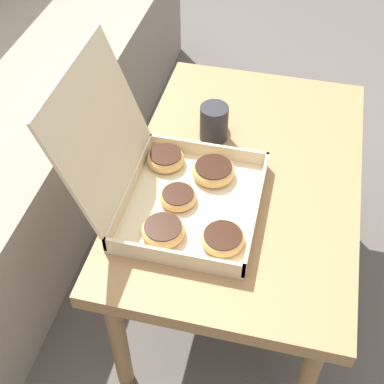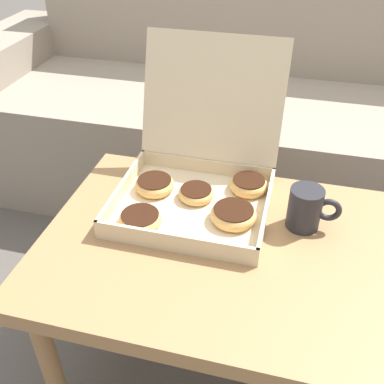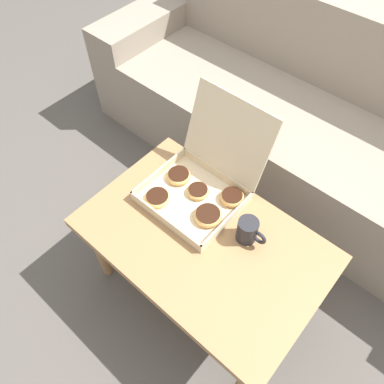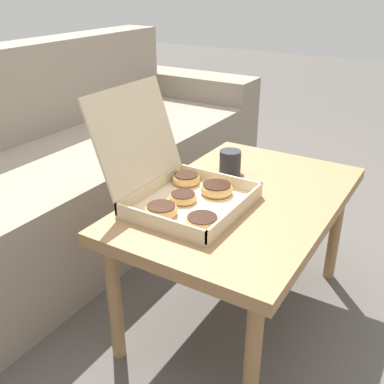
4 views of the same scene
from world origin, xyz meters
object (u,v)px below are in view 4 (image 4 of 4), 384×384
(coffee_table, at_px, (241,210))
(pastry_box, at_px, (180,185))
(coffee_mug, at_px, (231,164))
(couch, at_px, (49,182))

(coffee_table, height_order, pastry_box, pastry_box)
(coffee_table, relative_size, coffee_mug, 7.66)
(couch, xyz_separation_m, pastry_box, (-0.14, -0.78, 0.23))
(couch, relative_size, coffee_table, 2.84)
(coffee_table, bearing_deg, pastry_box, 132.77)
(coffee_mug, bearing_deg, coffee_table, -138.63)
(coffee_table, relative_size, pastry_box, 2.15)
(pastry_box, bearing_deg, couch, 79.81)
(pastry_box, xyz_separation_m, coffee_mug, (0.26, -0.05, -0.01))
(pastry_box, height_order, coffee_mug, pastry_box)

